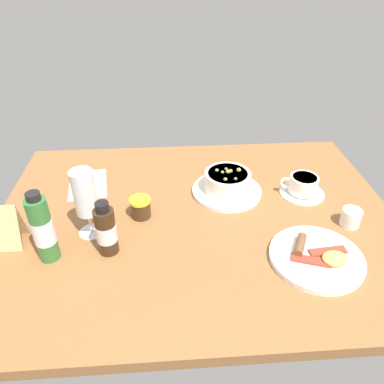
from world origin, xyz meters
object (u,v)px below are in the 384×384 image
(sauce_bottle_green, at_px, (43,229))
(cutlery_setting, at_px, (87,185))
(coffee_cup, at_px, (303,186))
(creamer_jug, at_px, (351,217))
(menu_card, at_px, (10,225))
(wine_glass, at_px, (85,196))
(porridge_bowl, at_px, (227,183))
(jam_jar, at_px, (140,207))
(breakfast_plate, at_px, (317,257))
(sauce_bottle_brown, at_px, (106,230))

(sauce_bottle_green, bearing_deg, cutlery_setting, -96.79)
(coffee_cup, height_order, creamer_jug, coffee_cup)
(coffee_cup, relative_size, menu_card, 1.17)
(coffee_cup, bearing_deg, wine_glass, 12.63)
(coffee_cup, xyz_separation_m, creamer_jug, (-0.08, 0.15, -0.00))
(porridge_bowl, xyz_separation_m, coffee_cup, (-0.22, 0.02, -0.01))
(cutlery_setting, height_order, wine_glass, wine_glass)
(coffee_cup, bearing_deg, jam_jar, 8.91)
(coffee_cup, xyz_separation_m, jam_jar, (0.48, 0.07, 0.00))
(coffee_cup, bearing_deg, menu_card, 11.63)
(breakfast_plate, bearing_deg, sauce_bottle_brown, -7.92)
(porridge_bowl, bearing_deg, cutlery_setting, -9.33)
(creamer_jug, distance_m, sauce_bottle_green, 0.77)
(cutlery_setting, distance_m, jam_jar, 0.24)
(creamer_jug, relative_size, sauce_bottle_green, 0.33)
(cutlery_setting, xyz_separation_m, sauce_bottle_green, (0.04, 0.31, 0.08))
(coffee_cup, relative_size, wine_glass, 0.73)
(creamer_jug, bearing_deg, coffee_cup, -62.01)
(creamer_jug, distance_m, jam_jar, 0.56)
(sauce_bottle_green, height_order, sauce_bottle_brown, sauce_bottle_green)
(cutlery_setting, xyz_separation_m, breakfast_plate, (-0.60, 0.37, 0.01))
(sauce_bottle_green, distance_m, sauce_bottle_brown, 0.14)
(cutlery_setting, relative_size, jam_jar, 3.09)
(coffee_cup, xyz_separation_m, sauce_bottle_green, (0.69, 0.22, 0.06))
(cutlery_setting, height_order, breakfast_plate, breakfast_plate)
(porridge_bowl, height_order, wine_glass, wine_glass)
(cutlery_setting, xyz_separation_m, creamer_jug, (-0.73, 0.24, 0.02))
(wine_glass, distance_m, sauce_bottle_brown, 0.10)
(sauce_bottle_green, xyz_separation_m, sauce_bottle_brown, (-0.14, -0.01, -0.02))
(cutlery_setting, xyz_separation_m, coffee_cup, (-0.65, 0.09, 0.02))
(sauce_bottle_brown, xyz_separation_m, menu_card, (0.24, -0.05, -0.01))
(breakfast_plate, bearing_deg, creamer_jug, -136.83)
(creamer_jug, height_order, wine_glass, wine_glass)
(jam_jar, xyz_separation_m, breakfast_plate, (-0.42, 0.20, -0.02))
(coffee_cup, relative_size, sauce_bottle_brown, 0.94)
(coffee_cup, xyz_separation_m, breakfast_plate, (0.05, 0.28, -0.02))
(wine_glass, distance_m, breakfast_plate, 0.58)
(wine_glass, xyz_separation_m, sauce_bottle_green, (0.09, 0.08, -0.03))
(jam_jar, relative_size, sauce_bottle_green, 0.31)
(wine_glass, bearing_deg, porridge_bowl, -157.67)
(jam_jar, distance_m, sauce_bottle_green, 0.26)
(breakfast_plate, bearing_deg, porridge_bowl, -60.01)
(creamer_jug, bearing_deg, jam_jar, -7.91)
(breakfast_plate, relative_size, menu_card, 1.92)
(creamer_jug, bearing_deg, porridge_bowl, -29.49)
(creamer_jug, bearing_deg, sauce_bottle_brown, 5.08)
(creamer_jug, relative_size, breakfast_plate, 0.28)
(creamer_jug, bearing_deg, wine_glass, -1.45)
(breakfast_plate, bearing_deg, menu_card, -8.91)
(coffee_cup, relative_size, creamer_jug, 2.19)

